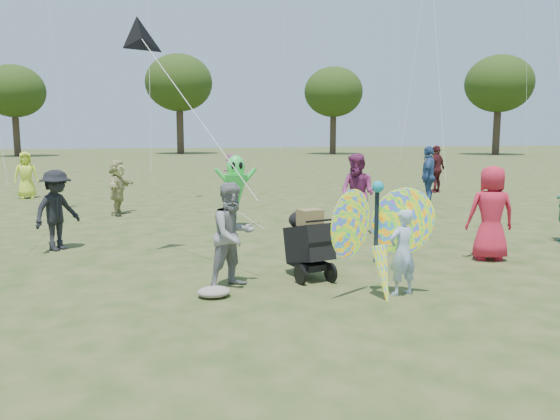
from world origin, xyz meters
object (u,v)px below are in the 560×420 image
Objects in this scene: crowd_g at (26,175)px; crowd_h at (436,169)px; crowd_j at (231,171)px; butterfly_kite at (379,239)px; crowd_b at (57,210)px; alien_kite at (236,187)px; child_girl at (403,252)px; adult_man at (233,235)px; crowd_c at (428,176)px; crowd_e at (357,194)px; jogging_stroller at (308,239)px; crowd_d at (118,187)px; crowd_a at (491,213)px.

crowd_h is at bearing -19.47° from crowd_g.
butterfly_kite reaches higher than crowd_j.
crowd_b is 0.90× the size of alien_kite.
child_girl is 0.79× the size of adult_man.
crowd_h reaches higher than butterfly_kite.
crowd_b is (-2.88, 3.37, 0.01)m from adult_man.
crowd_b is at bearing -8.56° from crowd_j.
crowd_j is at bearing 53.65° from adult_man.
crowd_c is 5.44m from crowd_e.
adult_man is 4.43m from crowd_b.
crowd_j is 14.17m from jogging_stroller.
alien_kite is (-1.31, 6.11, 0.36)m from child_girl.
jogging_stroller is (-1.04, -14.13, -0.10)m from crowd_j.
crowd_b is 1.40× the size of jogging_stroller.
butterfly_kite is at bearing -6.14° from child_girl.
child_girl is at bearing -136.89° from crowd_d.
crowd_b is at bearing -52.09° from child_girl.
crowd_h is 0.99× the size of butterfly_kite.
jogging_stroller is at bearing 20.80° from crowd_a.
crowd_g is (-8.60, 9.14, -0.09)m from crowd_e.
crowd_h is (6.23, 7.35, -0.00)m from crowd_e.
crowd_d reaches higher than child_girl.
child_girl is 0.66× the size of crowd_c.
crowd_g is at bearing -37.47° from crowd_h.
crowd_c reaches higher than jogging_stroller.
alien_kite reaches higher than crowd_d.
crowd_h is at bearing -133.52° from child_girl.
crowd_d is 0.84× the size of butterfly_kite.
crowd_c is at bearing 19.60° from alien_kite.
butterfly_kite is (7.03, -13.77, 0.02)m from crowd_g.
crowd_a reaches higher than jogging_stroller.
crowd_b is at bearing 0.62° from crowd_h.
crowd_a is at bearing -9.10° from jogging_stroller.
alien_kite is at bearing -34.23° from crowd_c.
crowd_d is 0.88× the size of alien_kite.
crowd_c is at bearing 57.05° from butterfly_kite.
butterfly_kite is 1.04× the size of alien_kite.
child_girl is 15.38m from crowd_j.
crowd_c is at bearing -35.75° from crowd_g.
adult_man is 0.92× the size of crowd_a.
alien_kite is (-6.39, -2.28, 0.04)m from crowd_c.
crowd_c is 13.58m from crowd_g.
crowd_e reaches higher than crowd_j.
jogging_stroller is (-0.99, 1.25, 0.00)m from child_girl.
crowd_e reaches higher than jogging_stroller.
crowd_c is 10.04m from butterfly_kite.
adult_man is at bearing -98.38° from crowd_b.
crowd_j is (-7.38, 3.44, -0.18)m from crowd_h.
crowd_b is at bearing -155.08° from alien_kite.
jogging_stroller is (-6.08, -7.14, -0.32)m from crowd_c.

